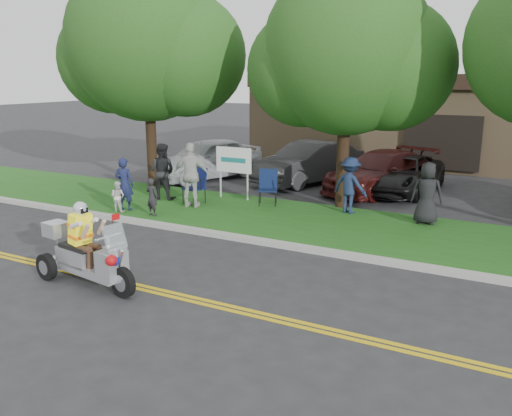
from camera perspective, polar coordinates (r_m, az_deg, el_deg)
The scene contains 23 objects.
ground at distance 10.65m, azimuth -7.07°, elevation -8.17°, with size 120.00×120.00×0.00m, color #28282B.
centerline_near at distance 10.22m, azimuth -8.98°, elevation -9.17°, with size 60.00×0.10×0.01m, color gold.
centerline_far at distance 10.34m, azimuth -8.43°, elevation -8.88°, with size 60.00×0.10×0.01m, color gold.
curb at distance 13.08m, azimuth 0.67°, elevation -3.56°, with size 60.00×0.25×0.12m, color #A8A89E.
grass_verge at distance 14.94m, azimuth 4.52°, elevation -1.39°, with size 60.00×4.00×0.10m, color #1D5115.
commercial_building at distance 27.31m, azimuth 20.59°, elevation 8.87°, with size 18.00×8.20×4.00m.
tree_left at distance 19.40m, azimuth -11.19°, elevation 16.20°, with size 6.62×5.40×7.78m.
tree_mid at distance 16.12m, azimuth 9.74°, elevation 15.31°, with size 5.88×4.80×7.05m.
business_sign at distance 17.21m, azimuth -2.37°, elevation 4.77°, with size 1.25×0.06×1.75m.
trike_scooter at distance 11.00m, azimuth -17.55°, elevation -4.81°, with size 2.52×0.97×1.65m.
lawn_chair_a at distance 16.79m, azimuth -6.26°, elevation 2.60°, with size 0.67×0.69×1.09m.
lawn_chair_b at distance 16.55m, azimuth 1.28°, elevation 2.47°, with size 0.75×0.76×1.07m.
spectator_adult_left at distance 16.23m, azimuth -13.70°, elevation 2.46°, with size 0.56×0.37×1.54m, color #181D42.
spectator_adult_mid at distance 17.44m, azimuth -9.86°, elevation 3.82°, with size 0.87×0.67×1.78m, color black.
spectator_adult_right at distance 16.24m, azimuth -6.82°, elevation 3.46°, with size 1.13×0.47×1.93m, color beige.
spectator_chair_a at distance 15.68m, azimuth 9.87°, elevation 2.39°, with size 1.04×0.60×1.61m, color #1A2749.
spectator_chair_b at distance 14.98m, azimuth 17.56°, elevation 1.50°, with size 0.81×0.53×1.66m, color black.
child_left at distance 15.45m, azimuth -10.89°, elevation 1.15°, with size 0.39×0.26×1.07m, color black.
child_right at distance 16.15m, azimuth -14.34°, elevation 1.18°, with size 0.43×0.34×0.89m, color silver.
parked_car_far_left at distance 21.20m, azimuth -5.22°, elevation 5.19°, with size 1.88×4.68×1.60m, color silver.
parked_car_left at distance 20.41m, azimuth 5.59°, elevation 4.77°, with size 1.63×4.67×1.54m, color #29292C.
parked_car_mid at distance 19.39m, azimuth 14.99°, elevation 3.47°, with size 2.10×4.56×1.27m, color black.
parked_car_right at distance 19.27m, azimuth 12.97°, elevation 3.74°, with size 1.97×4.85×1.41m, color #41100F.
Camera 1 is at (5.80, -8.00, 3.98)m, focal length 38.00 mm.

